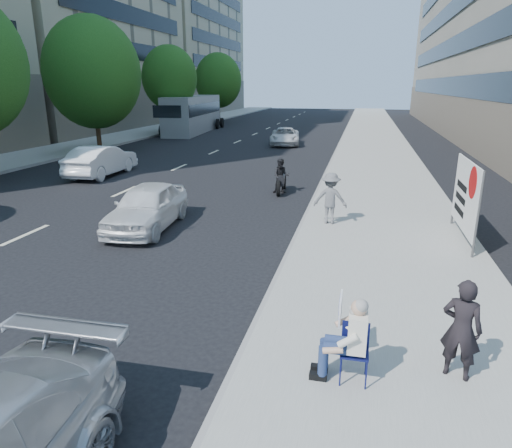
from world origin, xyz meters
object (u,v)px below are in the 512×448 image
(protest_banner, at_px, (466,195))
(white_sedan_near, at_px, (147,206))
(seated_protester, at_px, (348,334))
(pedestrian_woman, at_px, (461,329))
(white_sedan_far, at_px, (285,136))
(bus, at_px, (193,114))
(white_sedan_mid, at_px, (101,161))
(motorcycle, at_px, (281,178))
(jogger, at_px, (330,198))

(protest_banner, height_order, white_sedan_near, protest_banner)
(seated_protester, relative_size, pedestrian_woman, 0.84)
(white_sedan_far, relative_size, bus, 0.37)
(seated_protester, bearing_deg, pedestrian_woman, 15.10)
(white_sedan_mid, height_order, white_sedan_far, white_sedan_mid)
(motorcycle, relative_size, bus, 0.17)
(pedestrian_woman, relative_size, protest_banner, 0.51)
(jogger, relative_size, protest_banner, 0.52)
(jogger, height_order, protest_banner, protest_banner)
(protest_banner, relative_size, white_sedan_far, 0.68)
(jogger, height_order, pedestrian_woman, jogger)
(pedestrian_woman, distance_m, white_sedan_near, 10.09)
(jogger, relative_size, white_sedan_mid, 0.35)
(protest_banner, relative_size, white_sedan_mid, 0.68)
(protest_banner, relative_size, bus, 0.25)
(white_sedan_far, xyz_separation_m, motorcycle, (2.50, -15.67, 0.01))
(seated_protester, height_order, white_sedan_near, seated_protester)
(motorcycle, xyz_separation_m, bus, (-12.62, 23.43, 1.00))
(protest_banner, bearing_deg, bus, 123.15)
(pedestrian_woman, xyz_separation_m, protest_banner, (1.28, 6.80, 0.48))
(jogger, bearing_deg, white_sedan_far, -75.14)
(pedestrian_woman, height_order, motorcycle, pedestrian_woman)
(seated_protester, relative_size, motorcycle, 0.64)
(pedestrian_woman, bearing_deg, jogger, -51.63)
(jogger, xyz_separation_m, white_sedan_near, (-5.53, -1.33, -0.25))
(pedestrian_woman, bearing_deg, seated_protester, 35.50)
(white_sedan_near, distance_m, motorcycle, 6.59)
(white_sedan_mid, bearing_deg, bus, -81.73)
(protest_banner, xyz_separation_m, white_sedan_near, (-9.25, -0.62, -0.71))
(white_sedan_mid, xyz_separation_m, motorcycle, (9.28, -1.72, -0.11))
(bus, bearing_deg, seated_protester, -71.49)
(pedestrian_woman, xyz_separation_m, motorcycle, (-4.76, 11.93, -0.29))
(seated_protester, relative_size, white_sedan_mid, 0.29)
(seated_protester, distance_m, jogger, 7.98)
(jogger, distance_m, protest_banner, 3.81)
(seated_protester, xyz_separation_m, white_sedan_near, (-6.37, 6.61, -0.18))
(protest_banner, relative_size, white_sedan_near, 0.75)
(white_sedan_near, bearing_deg, pedestrian_woman, -41.95)
(white_sedan_near, height_order, bus, bus)
(seated_protester, xyz_separation_m, white_sedan_mid, (-12.44, 14.07, -0.13))
(pedestrian_woman, height_order, protest_banner, protest_banner)
(white_sedan_far, bearing_deg, pedestrian_woman, -83.23)
(white_sedan_far, bearing_deg, jogger, -84.46)
(white_sedan_near, bearing_deg, bus, 103.69)
(pedestrian_woman, xyz_separation_m, bus, (-17.37, 35.36, 0.71))
(pedestrian_woman, distance_m, protest_banner, 6.93)
(bus, bearing_deg, protest_banner, -62.13)
(seated_protester, distance_m, white_sedan_far, 28.60)
(seated_protester, bearing_deg, white_sedan_near, 133.96)
(seated_protester, xyz_separation_m, white_sedan_far, (-5.66, 28.03, -0.25))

